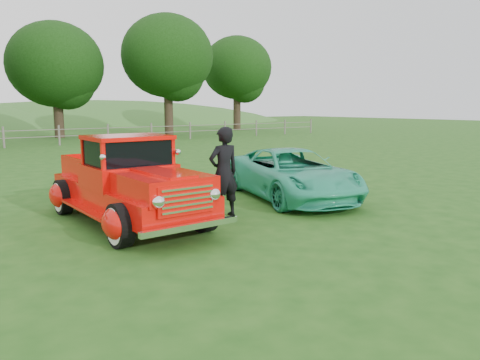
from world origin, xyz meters
TOP-DOWN VIEW (x-y plane):
  - ground at (0.00, 0.00)m, footprint 140.00×140.00m
  - fence_line at (0.00, 22.00)m, footprint 48.00×0.12m
  - tree_near_east at (5.00, 29.00)m, footprint 6.80×6.80m
  - tree_mid_east at (13.00, 27.00)m, footprint 7.20×7.20m
  - tree_far_east at (22.00, 30.00)m, footprint 6.60×6.60m
  - red_pickup at (-1.26, 2.08)m, footprint 2.25×4.99m
  - teal_sedan at (3.09, 1.92)m, footprint 3.27×4.96m
  - man at (0.58, 1.34)m, footprint 0.72×0.49m

SIDE VIEW (x-z plane):
  - ground at x=0.00m, z-range 0.00..0.00m
  - fence_line at x=0.00m, z-range 0.00..1.20m
  - teal_sedan at x=3.09m, z-range 0.00..1.27m
  - red_pickup at x=-1.26m, z-range -0.09..1.69m
  - man at x=0.58m, z-range 0.00..1.92m
  - tree_near_east at x=5.00m, z-range 1.08..9.41m
  - tree_far_east at x=22.00m, z-range 1.43..10.29m
  - tree_mid_east at x=13.00m, z-range 1.45..10.89m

